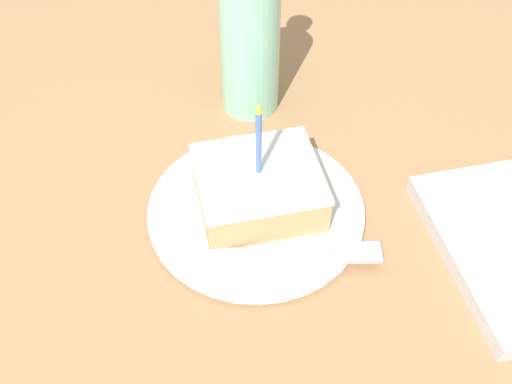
{
  "coord_description": "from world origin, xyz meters",
  "views": [
    {
      "loc": [
        0.38,
        -0.08,
        0.49
      ],
      "look_at": [
        -0.02,
        0.01,
        0.04
      ],
      "focal_mm": 42.0,
      "sensor_mm": 36.0,
      "label": 1
    }
  ],
  "objects_px": {
    "fork": "(297,253)",
    "bottle": "(250,37)",
    "cake_slice": "(258,187)",
    "plate": "(256,211)"
  },
  "relations": [
    {
      "from": "plate",
      "to": "bottle",
      "type": "relative_size",
      "value": 0.94
    },
    {
      "from": "fork",
      "to": "bottle",
      "type": "xyz_separation_m",
      "value": [
        -0.25,
        0.01,
        0.08
      ]
    },
    {
      "from": "plate",
      "to": "cake_slice",
      "type": "relative_size",
      "value": 1.69
    },
    {
      "from": "cake_slice",
      "to": "fork",
      "type": "bearing_deg",
      "value": 16.26
    },
    {
      "from": "plate",
      "to": "fork",
      "type": "height_order",
      "value": "fork"
    },
    {
      "from": "fork",
      "to": "bottle",
      "type": "bearing_deg",
      "value": 178.13
    },
    {
      "from": "plate",
      "to": "fork",
      "type": "xyz_separation_m",
      "value": [
        0.07,
        0.03,
        0.01
      ]
    },
    {
      "from": "fork",
      "to": "bottle",
      "type": "relative_size",
      "value": 0.8
    },
    {
      "from": "plate",
      "to": "fork",
      "type": "bearing_deg",
      "value": 20.36
    },
    {
      "from": "plate",
      "to": "fork",
      "type": "distance_m",
      "value": 0.07
    }
  ]
}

